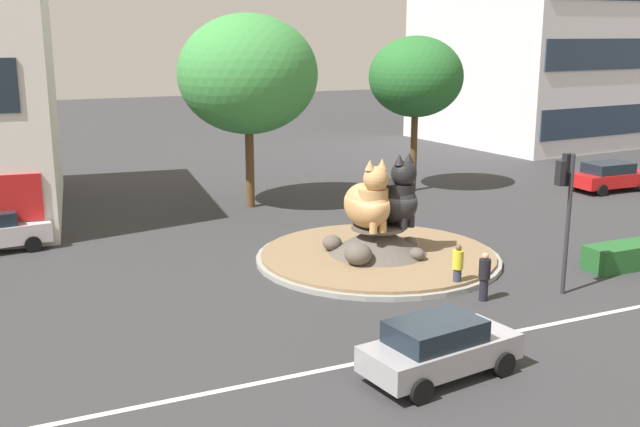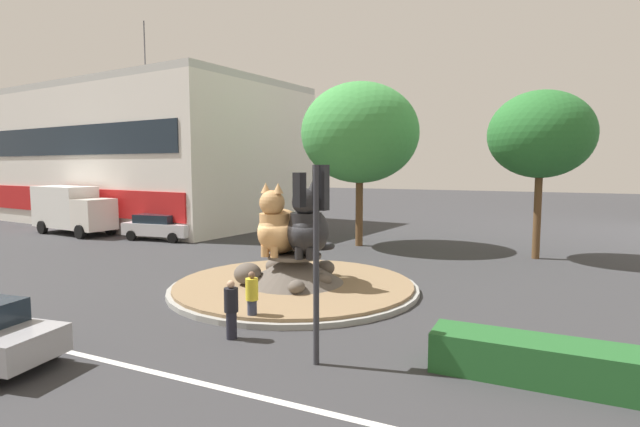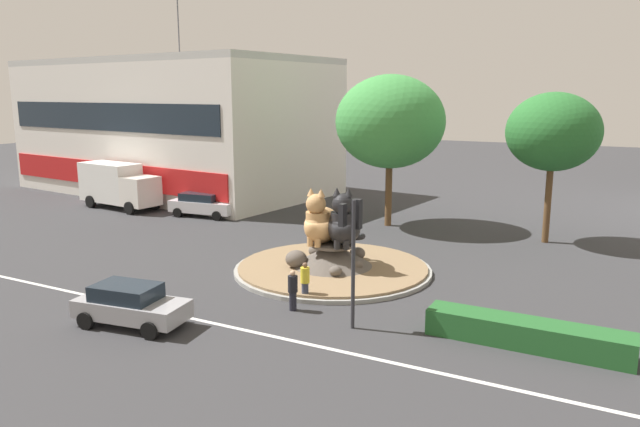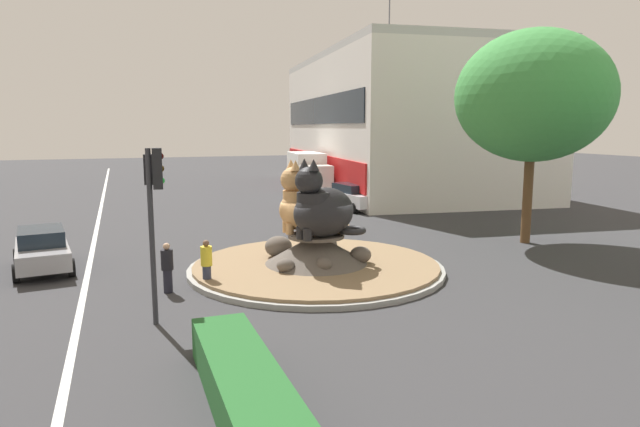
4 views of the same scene
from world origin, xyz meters
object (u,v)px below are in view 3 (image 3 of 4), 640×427
object	(u,v)px
shophouse_block	(175,126)
pedestrian_yellow_shirt	(305,280)
parked_car_right	(204,204)
cat_statue_black	(344,224)
traffic_light_mast	(353,234)
pedestrian_black_shirt	(293,290)
hatchback_near_shophouse	(130,304)
second_tree_near_tower	(553,132)
cat_statue_calico	(321,223)
delivery_box_truck	(118,185)
broadleaf_tree_behind_island	(390,122)

from	to	relation	value
shophouse_block	pedestrian_yellow_shirt	world-z (taller)	shophouse_block
parked_car_right	cat_statue_black	bearing A→B (deg)	-33.94
traffic_light_mast	shophouse_block	bearing A→B (deg)	56.41
parked_car_right	pedestrian_black_shirt	bearing A→B (deg)	-47.54
cat_statue_black	parked_car_right	bearing A→B (deg)	-135.63
hatchback_near_shophouse	cat_statue_black	bearing A→B (deg)	58.70
cat_statue_black	pedestrian_black_shirt	distance (m)	5.54
second_tree_near_tower	pedestrian_yellow_shirt	xyz separation A→B (m)	(-7.27, -14.72, -5.35)
cat_statue_calico	parked_car_right	world-z (taller)	cat_statue_calico
shophouse_block	hatchback_near_shophouse	bearing A→B (deg)	-45.42
cat_statue_calico	shophouse_block	distance (m)	27.49
pedestrian_yellow_shirt	parked_car_right	world-z (taller)	parked_car_right
pedestrian_black_shirt	delivery_box_truck	world-z (taller)	delivery_box_truck
second_tree_near_tower	pedestrian_black_shirt	distance (m)	18.28
cat_statue_calico	pedestrian_yellow_shirt	world-z (taller)	cat_statue_calico
broadleaf_tree_behind_island	delivery_box_truck	bearing A→B (deg)	-169.11
broadleaf_tree_behind_island	parked_car_right	bearing A→B (deg)	-165.25
pedestrian_yellow_shirt	hatchback_near_shophouse	xyz separation A→B (m)	(-4.24, -5.32, -0.03)
pedestrian_yellow_shirt	pedestrian_black_shirt	size ratio (longest dim) A/B	0.98
second_tree_near_tower	hatchback_near_shophouse	bearing A→B (deg)	-119.87
cat_statue_calico	broadleaf_tree_behind_island	distance (m)	11.58
cat_statue_calico	hatchback_near_shophouse	distance (m)	9.78
second_tree_near_tower	pedestrian_yellow_shirt	bearing A→B (deg)	-116.27
cat_statue_black	parked_car_right	distance (m)	16.04
pedestrian_black_shirt	pedestrian_yellow_shirt	bearing A→B (deg)	175.65
parked_car_right	pedestrian_yellow_shirt	bearing A→B (deg)	-44.93
cat_statue_black	second_tree_near_tower	distance (m)	13.56
traffic_light_mast	shophouse_block	distance (m)	34.09
traffic_light_mast	pedestrian_yellow_shirt	distance (m)	4.24
traffic_light_mast	broadleaf_tree_behind_island	bearing A→B (deg)	22.27
cat_statue_black	parked_car_right	world-z (taller)	cat_statue_black
traffic_light_mast	delivery_box_truck	world-z (taller)	traffic_light_mast
cat_statue_calico	parked_car_right	size ratio (longest dim) A/B	0.56
cat_statue_calico	cat_statue_black	size ratio (longest dim) A/B	0.86
cat_statue_calico	pedestrian_black_shirt	world-z (taller)	cat_statue_calico
broadleaf_tree_behind_island	delivery_box_truck	world-z (taller)	broadleaf_tree_behind_island
second_tree_near_tower	traffic_light_mast	bearing A→B (deg)	-104.94
traffic_light_mast	pedestrian_black_shirt	bearing A→B (deg)	85.65
shophouse_block	second_tree_near_tower	bearing A→B (deg)	-2.32
cat_statue_black	pedestrian_yellow_shirt	size ratio (longest dim) A/B	1.98
cat_statue_black	broadleaf_tree_behind_island	world-z (taller)	broadleaf_tree_behind_island
broadleaf_tree_behind_island	pedestrian_black_shirt	size ratio (longest dim) A/B	5.85
cat_statue_calico	delivery_box_truck	bearing A→B (deg)	-110.77
hatchback_near_shophouse	parked_car_right	xyz separation A→B (m)	(-10.11, 16.77, 0.05)
traffic_light_mast	second_tree_near_tower	distance (m)	17.22
traffic_light_mast	second_tree_near_tower	world-z (taller)	second_tree_near_tower
pedestrian_black_shirt	delivery_box_truck	distance (m)	25.04
hatchback_near_shophouse	delivery_box_truck	bearing A→B (deg)	129.14
cat_statue_calico	shophouse_block	size ratio (longest dim) A/B	0.10
broadleaf_tree_behind_island	parked_car_right	distance (m)	13.80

